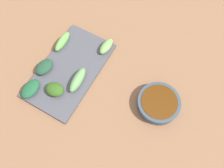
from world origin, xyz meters
TOP-DOWN VIEW (x-y plane):
  - tabletop at (0.00, 0.00)m, footprint 2.10×2.10m
  - sauce_bowl at (-0.18, -0.03)m, footprint 0.13×0.13m
  - serving_plate at (0.13, 0.00)m, footprint 0.18×0.31m
  - broccoli_stalk_0 at (0.07, 0.02)m, footprint 0.04×0.09m
  - broccoli_stalk_1 at (0.20, -0.07)m, footprint 0.03×0.08m
  - broccoli_stalk_2 at (0.06, -0.13)m, footprint 0.03×0.07m
  - broccoli_leafy_3 at (0.19, 0.12)m, footprint 0.05×0.07m
  - broccoli_leafy_4 at (0.12, 0.09)m, footprint 0.06×0.05m
  - broccoli_leafy_5 at (0.20, 0.04)m, footprint 0.05×0.07m

SIDE VIEW (x-z plane):
  - tabletop at x=0.00m, z-range 0.00..0.02m
  - serving_plate at x=0.13m, z-range 0.02..0.03m
  - sauce_bowl at x=-0.18m, z-range 0.02..0.06m
  - broccoli_leafy_3 at x=0.19m, z-range 0.03..0.06m
  - broccoli_leafy_5 at x=0.20m, z-range 0.03..0.06m
  - broccoli_stalk_2 at x=0.06m, z-range 0.03..0.06m
  - broccoli_leafy_4 at x=0.12m, z-range 0.03..0.06m
  - broccoli_stalk_1 at x=0.20m, z-range 0.03..0.06m
  - broccoli_stalk_0 at x=0.07m, z-range 0.03..0.06m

